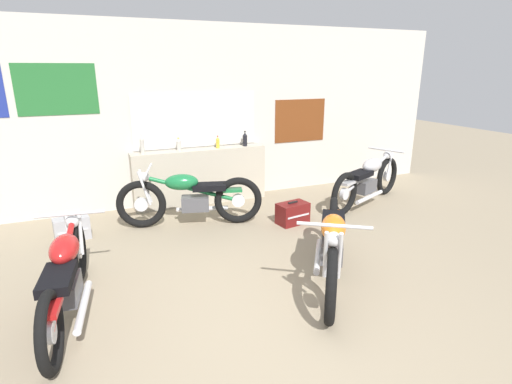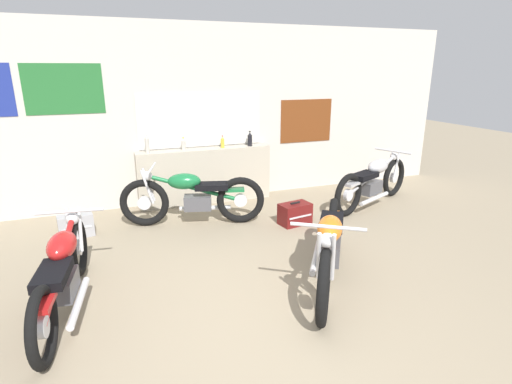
% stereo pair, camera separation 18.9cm
% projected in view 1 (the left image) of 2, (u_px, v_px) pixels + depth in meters
% --- Properties ---
extents(ground_plane, '(24.00, 24.00, 0.00)m').
position_uv_depth(ground_plane, '(266.00, 336.00, 3.30)').
color(ground_plane, gray).
extents(wall_back, '(10.00, 0.07, 2.80)m').
position_uv_depth(wall_back, '(168.00, 117.00, 6.18)').
color(wall_back, beige).
rests_on(wall_back, ground_plane).
extents(sill_counter, '(2.15, 0.28, 0.89)m').
position_uv_depth(sill_counter, '(201.00, 176.00, 6.46)').
color(sill_counter, '#B7AD99').
rests_on(sill_counter, ground_plane).
extents(bottle_leftmost, '(0.06, 0.06, 0.31)m').
position_uv_depth(bottle_leftmost, '(142.00, 145.00, 5.95)').
color(bottle_leftmost, '#B7B2A8').
rests_on(bottle_leftmost, sill_counter).
extents(bottle_left_center, '(0.07, 0.07, 0.20)m').
position_uv_depth(bottle_left_center, '(179.00, 145.00, 6.22)').
color(bottle_left_center, '#B7B2A8').
rests_on(bottle_left_center, sill_counter).
extents(bottle_center, '(0.06, 0.06, 0.20)m').
position_uv_depth(bottle_center, '(218.00, 143.00, 6.41)').
color(bottle_center, gold).
rests_on(bottle_center, sill_counter).
extents(bottle_right_center, '(0.08, 0.08, 0.25)m').
position_uv_depth(bottle_right_center, '(245.00, 139.00, 6.57)').
color(bottle_right_center, black).
rests_on(bottle_right_center, sill_counter).
extents(motorcycle_orange, '(1.23, 1.77, 0.85)m').
position_uv_depth(motorcycle_orange, '(332.00, 244.00, 4.06)').
color(motorcycle_orange, black).
rests_on(motorcycle_orange, ground_plane).
extents(motorcycle_red, '(0.64, 2.00, 0.78)m').
position_uv_depth(motorcycle_red, '(66.00, 275.00, 3.48)').
color(motorcycle_red, black).
rests_on(motorcycle_red, ground_plane).
extents(motorcycle_silver, '(1.92, 0.99, 0.82)m').
position_uv_depth(motorcycle_silver, '(368.00, 180.00, 6.42)').
color(motorcycle_silver, black).
rests_on(motorcycle_silver, ground_plane).
extents(motorcycle_green, '(1.96, 0.77, 0.84)m').
position_uv_depth(motorcycle_green, '(190.00, 198.00, 5.53)').
color(motorcycle_green, black).
rests_on(motorcycle_green, ground_plane).
extents(hard_case_darkred, '(0.47, 0.34, 0.33)m').
position_uv_depth(hard_case_darkred, '(293.00, 213.00, 5.66)').
color(hard_case_darkred, maroon).
rests_on(hard_case_darkred, ground_plane).
extents(hard_case_silver, '(0.45, 0.27, 0.33)m').
position_uv_depth(hard_case_silver, '(72.00, 229.00, 5.12)').
color(hard_case_silver, '#9E9EA3').
rests_on(hard_case_silver, ground_plane).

